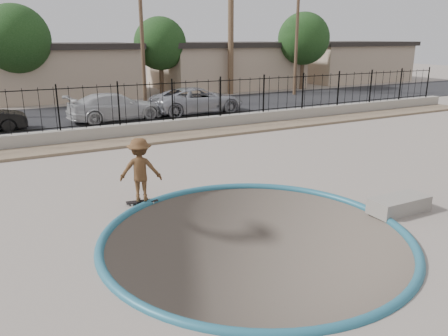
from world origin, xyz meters
name	(u,v)px	position (x,y,z in m)	size (l,w,h in m)	color
ground	(113,153)	(0.00, 12.00, -1.10)	(120.00, 120.00, 2.20)	gray
bowl_pit	(256,236)	(0.00, -1.00, 0.00)	(6.84, 6.84, 1.80)	#4C443A
coping_ring	(256,236)	(0.00, -1.00, 0.00)	(7.04, 7.04, 0.20)	#256279
rock_strip	(128,142)	(0.00, 9.20, 0.06)	(42.00, 1.60, 0.11)	#89755A
retaining_wall	(121,132)	(0.00, 10.30, 0.30)	(42.00, 0.45, 0.60)	#9E988B
fence	(119,105)	(0.00, 10.30, 1.50)	(40.00, 0.04, 1.80)	black
street	(90,115)	(0.00, 17.00, 0.02)	(90.00, 8.00, 0.04)	black
house_center	(61,70)	(0.00, 26.50, 1.97)	(10.60, 8.60, 3.90)	tan
house_east	(226,65)	(14.00, 26.50, 1.97)	(12.60, 8.60, 3.90)	tan
house_east_far	(345,61)	(28.00, 26.50, 1.97)	(11.60, 8.60, 3.90)	tan
utility_pole_mid	(142,26)	(4.00, 19.00, 4.96)	(1.70, 0.24, 9.50)	#473323
utility_pole_right	(297,32)	(16.00, 19.00, 4.70)	(1.70, 0.24, 9.00)	#473323
street_tree_left	(16,39)	(-3.00, 23.00, 4.19)	(4.32, 4.32, 6.36)	#473323
street_tree_mid	(160,44)	(7.00, 24.00, 3.84)	(3.96, 3.96, 5.83)	#473323
street_tree_right	(304,39)	(19.00, 22.00, 4.19)	(4.32, 4.32, 6.36)	#473323
skater	(141,173)	(-1.64, 2.16, 0.85)	(1.10, 0.63, 1.71)	brown
skateboard	(142,201)	(-1.64, 2.16, 0.06)	(0.87, 0.35, 0.07)	black
concrete_ledge	(399,205)	(4.00, -1.50, 0.20)	(1.60, 0.70, 0.40)	gray
car_c	(115,107)	(0.91, 14.57, 0.76)	(2.03, 5.00, 1.45)	#B9BABC
car_d	(198,100)	(5.75, 14.60, 0.79)	(2.49, 5.40, 1.50)	#9A9CA3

